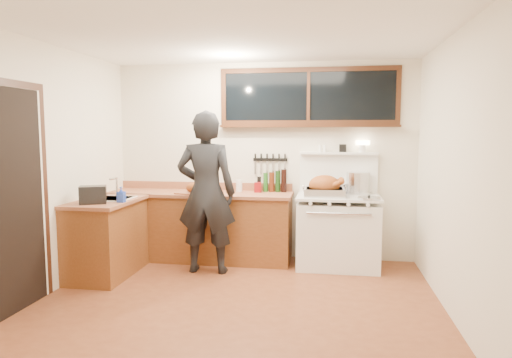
% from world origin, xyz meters
% --- Properties ---
extents(ground_plane, '(4.00, 3.50, 0.02)m').
position_xyz_m(ground_plane, '(0.00, 0.00, -0.01)').
color(ground_plane, brown).
extents(room_shell, '(4.10, 3.60, 2.65)m').
position_xyz_m(room_shell, '(0.00, 0.00, 1.65)').
color(room_shell, beige).
rests_on(room_shell, ground).
extents(counter_back, '(2.44, 0.64, 1.00)m').
position_xyz_m(counter_back, '(-0.80, 1.45, 0.45)').
color(counter_back, brown).
rests_on(counter_back, ground).
extents(counter_left, '(0.64, 1.09, 0.90)m').
position_xyz_m(counter_left, '(-1.70, 0.62, 0.45)').
color(counter_left, brown).
rests_on(counter_left, ground).
extents(sink_unit, '(0.50, 0.45, 0.37)m').
position_xyz_m(sink_unit, '(-1.68, 0.70, 0.85)').
color(sink_unit, white).
rests_on(sink_unit, counter_left).
extents(vintage_stove, '(1.02, 0.74, 1.58)m').
position_xyz_m(vintage_stove, '(1.00, 1.41, 0.47)').
color(vintage_stove, white).
rests_on(vintage_stove, ground).
extents(back_window, '(2.32, 0.13, 0.77)m').
position_xyz_m(back_window, '(0.60, 1.72, 2.06)').
color(back_window, black).
rests_on(back_window, room_shell).
extents(left_doorway, '(0.02, 1.04, 2.17)m').
position_xyz_m(left_doorway, '(-1.99, -0.55, 1.09)').
color(left_doorway, black).
rests_on(left_doorway, ground).
extents(knife_strip, '(0.46, 0.03, 0.28)m').
position_xyz_m(knife_strip, '(0.10, 1.73, 1.31)').
color(knife_strip, black).
rests_on(knife_strip, room_shell).
extents(man, '(0.73, 0.50, 1.94)m').
position_xyz_m(man, '(-0.57, 0.93, 0.97)').
color(man, black).
rests_on(man, ground).
extents(soap_bottle, '(0.08, 0.08, 0.18)m').
position_xyz_m(soap_bottle, '(-1.43, 0.48, 0.99)').
color(soap_bottle, blue).
rests_on(soap_bottle, counter_left).
extents(toaster, '(0.34, 0.30, 0.20)m').
position_xyz_m(toaster, '(-1.70, 0.35, 1.00)').
color(toaster, black).
rests_on(toaster, counter_left).
extents(cutting_board, '(0.48, 0.41, 0.14)m').
position_xyz_m(cutting_board, '(-0.82, 1.29, 0.95)').
color(cutting_board, '#96583B').
rests_on(cutting_board, counter_back).
extents(roast_turkey, '(0.53, 0.39, 0.26)m').
position_xyz_m(roast_turkey, '(0.83, 1.32, 1.00)').
color(roast_turkey, silver).
rests_on(roast_turkey, vintage_stove).
extents(stockpot, '(0.34, 0.34, 0.28)m').
position_xyz_m(stockpot, '(1.25, 1.62, 1.04)').
color(stockpot, silver).
rests_on(stockpot, vintage_stove).
extents(saucepan, '(0.17, 0.28, 0.12)m').
position_xyz_m(saucepan, '(1.03, 1.66, 0.96)').
color(saucepan, silver).
rests_on(saucepan, vintage_stove).
extents(pot_lid, '(0.35, 0.35, 0.04)m').
position_xyz_m(pot_lid, '(1.35, 1.18, 0.91)').
color(pot_lid, silver).
rests_on(pot_lid, vintage_stove).
extents(coffee_tin, '(0.09, 0.08, 0.13)m').
position_xyz_m(coffee_tin, '(-0.04, 1.55, 0.97)').
color(coffee_tin, maroon).
rests_on(coffee_tin, counter_back).
extents(pitcher, '(0.09, 0.09, 0.16)m').
position_xyz_m(pitcher, '(-0.29, 1.57, 0.98)').
color(pitcher, white).
rests_on(pitcher, counter_back).
extents(bottle_cluster, '(0.39, 0.07, 0.30)m').
position_xyz_m(bottle_cluster, '(0.17, 1.63, 1.03)').
color(bottle_cluster, black).
rests_on(bottle_cluster, counter_back).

